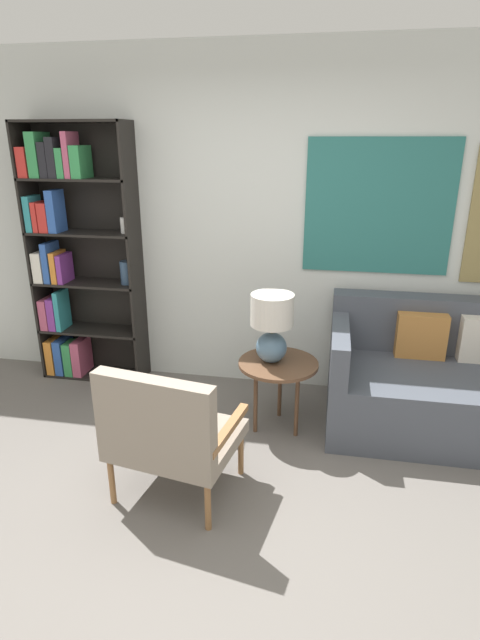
# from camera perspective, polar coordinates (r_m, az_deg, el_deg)

# --- Properties ---
(ground_plane) EXTENTS (14.00, 14.00, 0.00)m
(ground_plane) POSITION_cam_1_polar(r_m,az_deg,el_deg) (2.86, -5.73, -24.90)
(ground_plane) COLOR #66605B
(wall_back) EXTENTS (6.40, 0.08, 2.70)m
(wall_back) POSITION_cam_1_polar(r_m,az_deg,el_deg) (4.05, 2.45, 10.67)
(wall_back) COLOR silver
(wall_back) RESTS_ON ground_plane
(bookshelf) EXTENTS (0.90, 0.30, 2.15)m
(bookshelf) POSITION_cam_1_polar(r_m,az_deg,el_deg) (4.44, -18.69, 7.06)
(bookshelf) COLOR black
(bookshelf) RESTS_ON ground_plane
(armchair) EXTENTS (0.78, 0.70, 0.86)m
(armchair) POSITION_cam_1_polar(r_m,az_deg,el_deg) (2.90, -8.32, -12.37)
(armchair) COLOR olive
(armchair) RESTS_ON ground_plane
(couch) EXTENTS (1.76, 0.95, 0.90)m
(couch) POSITION_cam_1_polar(r_m,az_deg,el_deg) (3.96, 23.04, -6.76)
(couch) COLOR #474C56
(couch) RESTS_ON ground_plane
(side_table) EXTENTS (0.57, 0.57, 0.53)m
(side_table) POSITION_cam_1_polar(r_m,az_deg,el_deg) (3.57, 4.39, -5.56)
(side_table) COLOR brown
(side_table) RESTS_ON ground_plane
(table_lamp) EXTENTS (0.30, 0.30, 0.50)m
(table_lamp) POSITION_cam_1_polar(r_m,az_deg,el_deg) (3.44, 3.67, -0.34)
(table_lamp) COLOR slate
(table_lamp) RESTS_ON side_table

